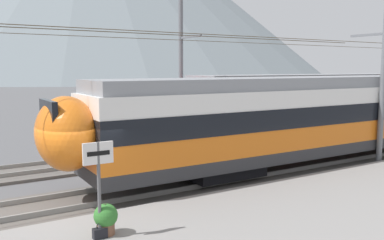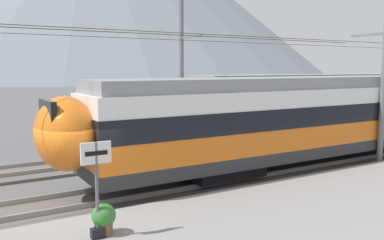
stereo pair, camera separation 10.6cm
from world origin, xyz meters
name	(u,v)px [view 2 (the right image)]	position (x,y,z in m)	size (l,w,h in m)	color
ground_plane	(74,215)	(0.00, 0.00, 0.00)	(400.00, 400.00, 0.00)	#565659
track_near	(67,205)	(0.00, 0.81, 0.07)	(120.00, 3.00, 0.28)	#5B5651
track_far	(35,170)	(0.00, 5.84, 0.07)	(120.00, 3.00, 0.28)	#5B5651
train_near_platform	(353,112)	(13.11, 0.81, 2.23)	(27.66, 2.86, 4.27)	#2D2D30
catenary_mast_mid	(381,74)	(12.93, -0.63, 3.98)	(49.35, 1.86, 7.63)	slate
catenary_mast_far_side	(183,70)	(7.91, 7.53, 4.13)	(49.35, 2.14, 7.94)	slate
platform_sign	(96,168)	(-0.15, -2.66, 1.97)	(0.70, 0.08, 2.24)	#59595B
handbag_near_sign	(98,233)	(-0.17, -2.69, 0.46)	(0.32, 0.18, 0.37)	black
potted_plant_platform_edge	(104,217)	(0.03, -2.56, 0.75)	(0.56, 0.56, 0.74)	brown
mountain_right_ridge	(151,7)	(104.42, 214.14, 39.63)	(146.22, 146.22, 79.26)	#515B6B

